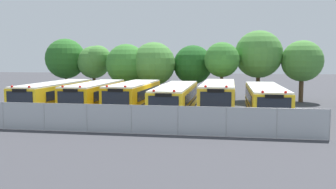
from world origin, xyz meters
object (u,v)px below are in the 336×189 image
object	(u,v)px
school_bus_0	(55,95)
tree_7	(302,60)
tree_0	(65,58)
school_bus_5	(265,100)
tree_6	(260,54)
tree_3	(153,64)
tree_1	(95,61)
tree_4	(193,64)
tree_2	(126,64)
school_bus_2	(134,96)
tree_5	(221,60)
school_bus_4	(218,97)
school_bus_1	(95,96)
school_bus_3	(176,98)
traffic_cone	(23,123)

from	to	relation	value
school_bus_0	tree_7	xyz separation A→B (m)	(21.89, 10.24, 2.94)
tree_0	tree_7	distance (m)	26.36
school_bus_5	tree_6	bearing A→B (deg)	-92.33
tree_3	school_bus_0	bearing A→B (deg)	-124.34
tree_1	tree_4	xyz separation A→B (m)	(11.22, -0.07, -0.35)
tree_1	tree_2	xyz separation A→B (m)	(4.07, -1.54, -0.31)
school_bus_2	tree_0	distance (m)	16.13
school_bus_0	tree_0	size ratio (longest dim) A/B	1.57
tree_0	tree_5	distance (m)	18.35
school_bus_4	tree_2	size ratio (longest dim) A/B	1.68
tree_1	tree_6	size ratio (longest dim) A/B	0.80
tree_2	tree_3	bearing A→B (deg)	2.01
school_bus_4	school_bus_1	bearing A→B (deg)	0.20
school_bus_5	tree_4	size ratio (longest dim) A/B	1.91
tree_0	tree_1	size ratio (longest dim) A/B	1.14
school_bus_0	school_bus_5	distance (m)	17.28
school_bus_1	school_bus_4	world-z (taller)	school_bus_4
school_bus_3	tree_1	distance (m)	15.80
school_bus_3	school_bus_4	distance (m)	3.36
school_bus_1	tree_4	bearing A→B (deg)	-124.89
tree_4	school_bus_0	bearing A→B (deg)	-134.30
tree_5	school_bus_2	bearing A→B (deg)	-129.22
school_bus_1	school_bus_5	size ratio (longest dim) A/B	0.89
tree_5	traffic_cone	distance (m)	20.49
tree_5	school_bus_1	bearing A→B (deg)	-140.36
tree_7	school_bus_0	bearing A→B (deg)	-154.92
school_bus_3	school_bus_2	bearing A→B (deg)	-6.13
school_bus_0	tree_5	world-z (taller)	tree_5
tree_6	tree_0	bearing A→B (deg)	178.44
tree_4	tree_7	bearing A→B (deg)	-3.55
tree_7	traffic_cone	world-z (taller)	tree_7
tree_3	tree_5	distance (m)	7.22
traffic_cone	school_bus_0	bearing A→B (deg)	99.94
tree_1	traffic_cone	xyz separation A→B (m)	(1.76, -17.93, -3.92)
tree_1	tree_3	xyz separation A→B (m)	(7.09, -1.43, -0.29)
school_bus_1	tree_2	xyz separation A→B (m)	(0.08, 9.18, 2.52)
tree_0	school_bus_3	bearing A→B (deg)	-37.93
school_bus_0	tree_5	size ratio (longest dim) A/B	1.74
school_bus_1	tree_3	size ratio (longest dim) A/B	1.62
tree_3	traffic_cone	xyz separation A→B (m)	(-5.33, -16.50, -3.64)
tree_5	tree_7	size ratio (longest dim) A/B	0.97
tree_4	tree_7	size ratio (longest dim) A/B	0.93
school_bus_4	school_bus_0	bearing A→B (deg)	1.60
school_bus_1	tree_6	world-z (taller)	tree_6
school_bus_0	school_bus_2	xyz separation A→B (m)	(6.79, 0.32, 0.01)
school_bus_0	tree_4	size ratio (longest dim) A/B	1.80
tree_0	tree_2	bearing A→B (deg)	-13.98
school_bus_0	school_bus_2	world-z (taller)	school_bus_2
school_bus_2	school_bus_5	xyz separation A→B (m)	(10.49, -0.29, -0.06)
tree_5	tree_7	bearing A→B (deg)	10.01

